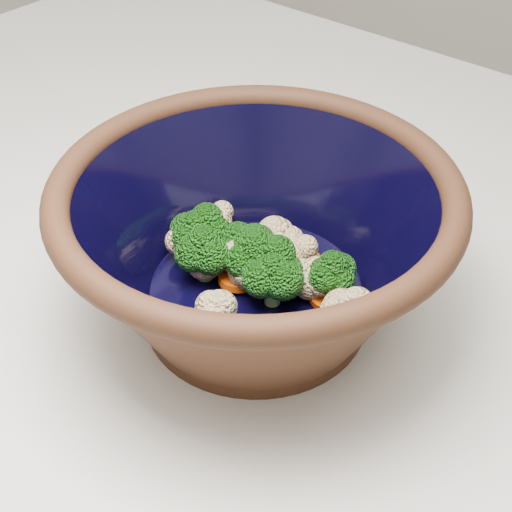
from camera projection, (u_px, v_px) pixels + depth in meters
mixing_bowl at (256, 243)px, 0.54m from camera, size 0.36×0.36×0.13m
vegetable_pile at (250, 254)px, 0.56m from camera, size 0.17×0.14×0.06m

